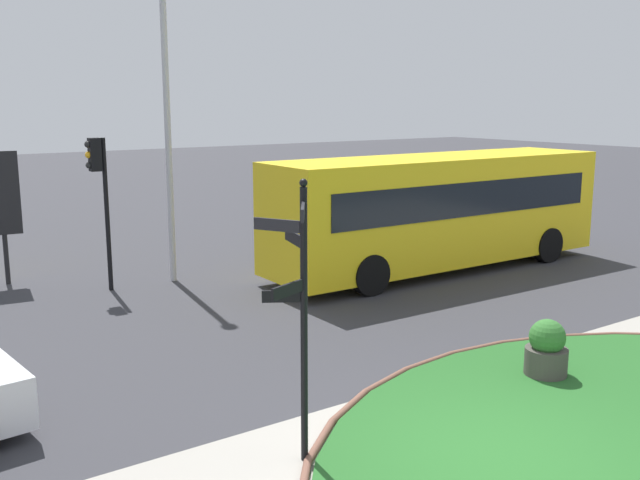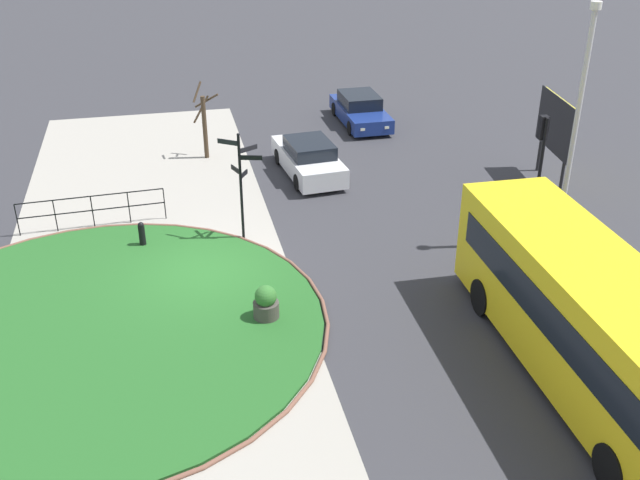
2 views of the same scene
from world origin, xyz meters
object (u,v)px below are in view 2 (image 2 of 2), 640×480
object	(u,v)px
bus_yellow	(590,322)
planter_near_signpost	(266,305)
car_near_lane	(360,110)
street_tree_bare	(204,122)
traffic_light_near	(542,146)
signpost_directional	(241,177)
billboard_left	(556,126)
lamppost_tall	(576,123)
bollard_foreground	(142,234)
car_far_lane	(309,158)

from	to	relation	value
bus_yellow	planter_near_signpost	bearing A→B (deg)	-120.39
car_near_lane	street_tree_bare	distance (m)	7.95
car_near_lane	traffic_light_near	xyz separation A→B (m)	(11.24, 3.01, 2.08)
street_tree_bare	planter_near_signpost	bearing A→B (deg)	2.52
signpost_directional	traffic_light_near	distance (m)	9.86
traffic_light_near	planter_near_signpost	world-z (taller)	traffic_light_near
signpost_directional	billboard_left	bearing A→B (deg)	100.20
bus_yellow	lamppost_tall	size ratio (longest dim) A/B	1.33
bollard_foreground	traffic_light_near	xyz separation A→B (m)	(0.90, 13.05, 2.26)
car_far_lane	billboard_left	bearing A→B (deg)	-112.41
signpost_directional	street_tree_bare	xyz separation A→B (m)	(-7.62, -0.58, -0.67)
car_near_lane	car_far_lane	bearing A→B (deg)	-33.57
bus_yellow	planter_near_signpost	distance (m)	8.15
signpost_directional	lamppost_tall	world-z (taller)	lamppost_tall
billboard_left	planter_near_signpost	size ratio (longest dim) A/B	3.22
planter_near_signpost	billboard_left	bearing A→B (deg)	120.27
bus_yellow	car_far_lane	bearing A→B (deg)	-164.32
car_near_lane	traffic_light_near	world-z (taller)	traffic_light_near
signpost_directional	planter_near_signpost	distance (m)	5.15
traffic_light_near	bus_yellow	bearing A→B (deg)	161.97
signpost_directional	bollard_foreground	world-z (taller)	signpost_directional
bus_yellow	planter_near_signpost	size ratio (longest dim) A/B	9.73
signpost_directional	street_tree_bare	bearing A→B (deg)	-175.66
signpost_directional	traffic_light_near	bearing A→B (deg)	85.44
bollard_foreground	car_near_lane	distance (m)	14.41
car_far_lane	signpost_directional	bearing A→B (deg)	141.60
traffic_light_near	billboard_left	xyz separation A→B (m)	(-2.94, 2.19, -0.48)
bollard_foreground	traffic_light_near	world-z (taller)	traffic_light_near
signpost_directional	traffic_light_near	size ratio (longest dim) A/B	0.99
street_tree_bare	traffic_light_near	bearing A→B (deg)	51.03
signpost_directional	lamppost_tall	size ratio (longest dim) A/B	0.48
planter_near_signpost	street_tree_bare	world-z (taller)	street_tree_bare
car_near_lane	billboard_left	xyz separation A→B (m)	(8.30, 5.20, 1.60)
bus_yellow	car_near_lane	distance (m)	19.53
street_tree_bare	bus_yellow	bearing A→B (deg)	24.07
car_far_lane	traffic_light_near	size ratio (longest dim) A/B	1.26
bus_yellow	billboard_left	bearing A→B (deg)	156.20
bus_yellow	car_far_lane	world-z (taller)	bus_yellow
billboard_left	planter_near_signpost	bearing A→B (deg)	-52.84
bus_yellow	signpost_directional	bearing A→B (deg)	-141.95
bollard_foreground	street_tree_bare	world-z (taller)	street_tree_bare
bus_yellow	billboard_left	size ratio (longest dim) A/B	3.02
car_near_lane	street_tree_bare	size ratio (longest dim) A/B	1.47
billboard_left	street_tree_bare	xyz separation A→B (m)	(-5.46, -12.58, -0.72)
traffic_light_near	planter_near_signpost	bearing A→B (deg)	114.11
bollard_foreground	planter_near_signpost	world-z (taller)	planter_near_signpost
signpost_directional	car_near_lane	world-z (taller)	signpost_directional
traffic_light_near	street_tree_bare	distance (m)	13.42
car_near_lane	bollard_foreground	bearing A→B (deg)	-44.76
lamppost_tall	planter_near_signpost	world-z (taller)	lamppost_tall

